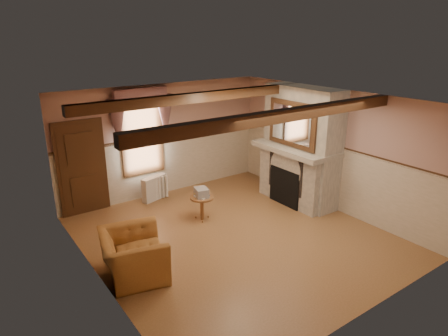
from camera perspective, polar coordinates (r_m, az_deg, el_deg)
floor at (r=8.30m, az=1.58°, el=-9.73°), size 5.50×6.00×0.01m
ceiling at (r=7.38m, az=1.77°, el=9.72°), size 5.50×6.00×0.01m
wall_back at (r=10.18m, az=-8.58°, el=4.01°), size 5.50×0.02×2.80m
wall_front at (r=5.82m, az=19.95°, el=-8.58°), size 5.50×0.02×2.80m
wall_left at (r=6.56m, az=-17.97°, el=-5.19°), size 0.02×6.00×2.80m
wall_right at (r=9.57m, az=14.95°, el=2.62°), size 0.02×6.00×2.80m
wainscot at (r=7.97m, az=1.62°, el=-4.99°), size 5.50×6.00×1.50m
chair_rail at (r=7.70m, az=1.68°, el=0.12°), size 5.50×6.00×0.08m
firebox at (r=9.72m, az=8.93°, el=-2.62°), size 0.20×0.95×0.90m
armchair at (r=7.09m, az=-12.82°, el=-12.03°), size 1.30×1.41×0.77m
side_table at (r=8.89m, az=-3.16°, el=-5.74°), size 0.69×0.69×0.55m
book_stack at (r=8.74m, az=-3.25°, el=-3.51°), size 0.33×0.37×0.20m
radiator at (r=10.06m, az=-9.90°, el=-2.83°), size 0.72×0.38×0.60m
bowl at (r=9.46m, az=11.02°, el=3.11°), size 0.33×0.33×0.08m
mantel_clock at (r=9.98m, az=7.78°, el=4.47°), size 0.14×0.24×0.20m
oil_lamp at (r=9.70m, az=9.36°, el=4.21°), size 0.11×0.11×0.28m
candle_red at (r=9.23m, az=12.50°, el=2.88°), size 0.06×0.06×0.16m
jar_yellow at (r=9.21m, az=12.66°, el=2.70°), size 0.06×0.06×0.12m
fireplace at (r=9.71m, az=11.02°, el=3.15°), size 0.85×2.00×2.80m
mantel at (r=9.60m, az=10.25°, el=2.76°), size 1.05×2.05×0.12m
overmantel_mirror at (r=9.32m, az=9.66°, el=6.19°), size 0.06×1.44×1.04m
door at (r=9.50m, az=-19.62°, el=-0.18°), size 1.10×0.10×2.10m
window at (r=9.84m, az=-11.68°, el=4.82°), size 1.06×0.08×2.02m
window_drapes at (r=9.64m, az=-11.70°, el=8.18°), size 1.30×0.14×1.40m
ceiling_beam_front at (r=6.50m, az=8.21°, el=7.39°), size 5.50×0.18×0.20m
ceiling_beam_back at (r=8.37m, az=-3.27°, el=10.10°), size 5.50×0.18×0.20m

